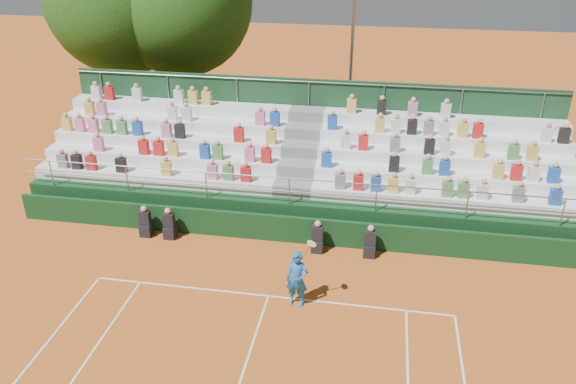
% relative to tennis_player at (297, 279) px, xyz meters
% --- Properties ---
extents(ground, '(90.00, 90.00, 0.00)m').
position_rel_tennis_player_xyz_m(ground, '(-0.91, 0.23, -0.90)').
color(ground, '#BE5B1F').
rests_on(ground, ground).
extents(courtside_wall, '(20.00, 0.15, 1.00)m').
position_rel_tennis_player_xyz_m(courtside_wall, '(-0.91, 3.43, -0.40)').
color(courtside_wall, black).
rests_on(courtside_wall, ground).
extents(line_officials, '(8.33, 0.40, 1.19)m').
position_rel_tennis_player_xyz_m(line_officials, '(-2.19, 2.98, -0.42)').
color(line_officials, black).
rests_on(line_officials, ground).
extents(grandstand, '(20.00, 5.20, 4.40)m').
position_rel_tennis_player_xyz_m(grandstand, '(-0.91, 6.67, 0.18)').
color(grandstand, black).
rests_on(grandstand, ground).
extents(tennis_player, '(0.88, 0.49, 2.22)m').
position_rel_tennis_player_xyz_m(tennis_player, '(0.00, 0.00, 0.00)').
color(tennis_player, '#185FB4').
rests_on(tennis_player, ground).
extents(tree_west, '(7.05, 7.05, 10.20)m').
position_rel_tennis_player_xyz_m(tree_west, '(-10.59, 12.88, 5.76)').
color(tree_west, '#352313').
rests_on(tree_west, ground).
extents(tree_east, '(6.85, 6.85, 9.97)m').
position_rel_tennis_player_xyz_m(tree_east, '(-7.73, 13.18, 5.63)').
color(tree_east, '#352313').
rests_on(tree_east, ground).
extents(floodlight_mast, '(0.60, 0.25, 8.02)m').
position_rel_tennis_player_xyz_m(floodlight_mast, '(0.46, 13.37, 3.78)').
color(floodlight_mast, gray).
rests_on(floodlight_mast, ground).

